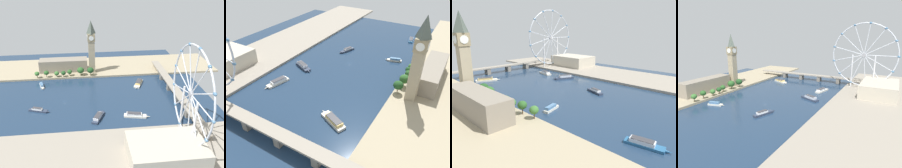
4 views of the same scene
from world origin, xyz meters
The scene contains 14 objects.
ground_plane centered at (0.00, 0.00, 0.00)m, with size 411.37×411.37×0.00m, color #1E334C.
riverbank_left centered at (-120.69, 0.00, 1.50)m, with size 90.00×520.00×3.00m, color tan.
riverbank_right centered at (120.69, 0.00, 1.50)m, with size 90.00×520.00×3.00m, color gray.
clock_tower centered at (-95.06, 42.57, 48.46)m, with size 12.87×12.87×87.50m.
parliament_block centered at (-106.12, -5.63, 13.31)m, with size 22.00×80.41×20.62m, color gray.
tree_row_embankment centered at (-80.48, 7.20, 11.22)m, with size 13.00×95.25×14.14m.
ferris_wheel centered at (101.62, 133.26, 56.32)m, with size 102.84×3.20×105.06m.
riverside_hall centered at (131.50, 102.53, 12.64)m, with size 48.97×73.78×19.28m, color #BCB29E.
river_bridge centered at (0.00, 156.26, 8.72)m, with size 223.37×12.26×11.54m.
tour_boat_0 centered at (48.65, 88.93, 2.31)m, with size 13.43×33.02×5.51m.
tour_boat_1 centered at (-51.43, -37.24, 2.06)m, with size 22.90×9.82×4.82m.
tour_boat_2 centered at (47.32, 43.00, 2.47)m, with size 32.46×18.55×6.01m.
tour_boat_3 centered at (21.76, -32.86, 2.04)m, with size 13.30×28.83×5.18m.
tour_boat_4 centered at (-42.70, 112.22, 2.36)m, with size 33.41×19.67×5.62m.
Camera 1 is at (327.46, 27.22, 181.85)m, focal length 42.86 mm.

